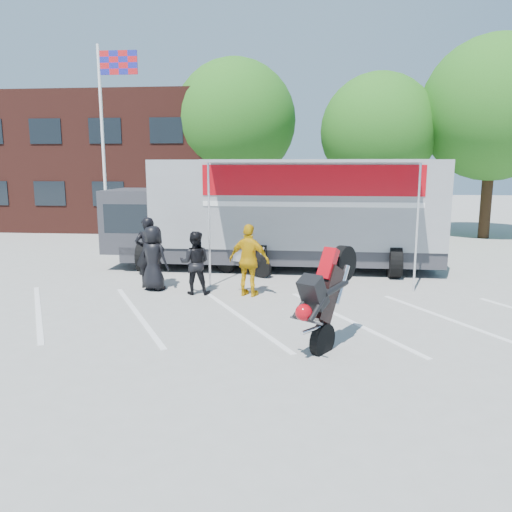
% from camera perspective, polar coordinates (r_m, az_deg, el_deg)
% --- Properties ---
extents(ground, '(100.00, 100.00, 0.00)m').
position_cam_1_polar(ground, '(10.43, -3.58, -8.58)').
color(ground, '#989893').
rests_on(ground, ground).
extents(parking_bay_lines, '(18.09, 13.33, 0.01)m').
position_cam_1_polar(parking_bay_lines, '(11.37, -2.77, -6.93)').
color(parking_bay_lines, white).
rests_on(parking_bay_lines, ground).
extents(office_building, '(18.00, 8.00, 7.00)m').
position_cam_1_polar(office_building, '(30.07, -17.36, 10.11)').
color(office_building, '#471D16').
rests_on(office_building, ground).
extents(flagpole, '(1.61, 0.12, 8.00)m').
position_cam_1_polar(flagpole, '(21.31, -16.55, 14.43)').
color(flagpole, white).
rests_on(flagpole, ground).
extents(tree_left, '(6.12, 6.12, 8.64)m').
position_cam_1_polar(tree_left, '(26.08, -2.43, 15.14)').
color(tree_left, '#382314').
rests_on(tree_left, ground).
extents(tree_mid, '(5.44, 5.44, 7.68)m').
position_cam_1_polar(tree_mid, '(25.02, 13.80, 13.64)').
color(tree_mid, '#382314').
rests_on(tree_mid, ground).
extents(tree_right, '(6.46, 6.46, 9.12)m').
position_cam_1_polar(tree_right, '(25.77, 25.52, 14.93)').
color(tree_right, '#382314').
rests_on(tree_right, ground).
extents(transporter_truck, '(11.21, 5.51, 3.54)m').
position_cam_1_polar(transporter_truck, '(16.64, 2.74, -1.39)').
color(transporter_truck, gray).
rests_on(transporter_truck, ground).
extents(parked_motorcycle, '(2.07, 1.44, 1.03)m').
position_cam_1_polar(parked_motorcycle, '(15.56, -1.46, -2.21)').
color(parked_motorcycle, '#BABBC0').
rests_on(parked_motorcycle, ground).
extents(stunt_bike_rider, '(1.71, 1.97, 2.12)m').
position_cam_1_polar(stunt_bike_rider, '(9.89, 9.52, -9.78)').
color(stunt_bike_rider, black).
rests_on(stunt_bike_rider, ground).
extents(spectator_leather_a, '(1.02, 0.85, 1.77)m').
position_cam_1_polar(spectator_leather_a, '(13.85, -11.63, -0.24)').
color(spectator_leather_a, black).
rests_on(spectator_leather_a, ground).
extents(spectator_leather_b, '(0.80, 0.61, 1.98)m').
position_cam_1_polar(spectator_leather_b, '(14.17, -12.18, 0.41)').
color(spectator_leather_b, black).
rests_on(spectator_leather_b, ground).
extents(spectator_leather_c, '(0.85, 0.67, 1.68)m').
position_cam_1_polar(spectator_leather_c, '(13.26, -6.99, -0.77)').
color(spectator_leather_c, black).
rests_on(spectator_leather_c, ground).
extents(spectator_hivis, '(1.19, 0.76, 1.89)m').
position_cam_1_polar(spectator_hivis, '(12.93, -0.78, -0.51)').
color(spectator_hivis, '#D59E0B').
rests_on(spectator_hivis, ground).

